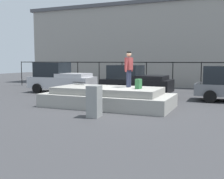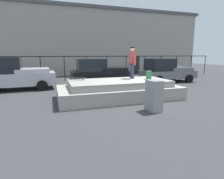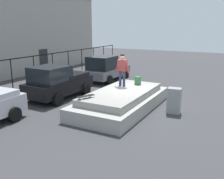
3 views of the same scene
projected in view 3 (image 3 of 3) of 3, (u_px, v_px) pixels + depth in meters
name	position (u px, v px, depth m)	size (l,w,h in m)	color
ground_plane	(130.00, 105.00, 12.95)	(60.00, 60.00, 0.00)	#38383A
concrete_ledge	(122.00, 100.00, 12.35)	(5.94, 2.81, 0.91)	#9E9B93
skateboarder	(122.00, 68.00, 12.95)	(0.26, 0.83, 1.63)	#2D334C
skateboard	(86.00, 96.00, 10.89)	(0.83, 0.50, 0.12)	black
backpack	(138.00, 81.00, 13.42)	(0.28, 0.20, 0.43)	#33723F
car_black_pickup_mid	(58.00, 82.00, 14.07)	(4.08, 2.15, 1.87)	black
car_grey_pickup_far	(106.00, 68.00, 18.72)	(4.27, 2.09, 1.85)	slate
utility_box	(174.00, 101.00, 11.63)	(0.44, 0.60, 1.20)	gray
fence_row	(23.00, 68.00, 16.06)	(24.06, 0.06, 2.05)	black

